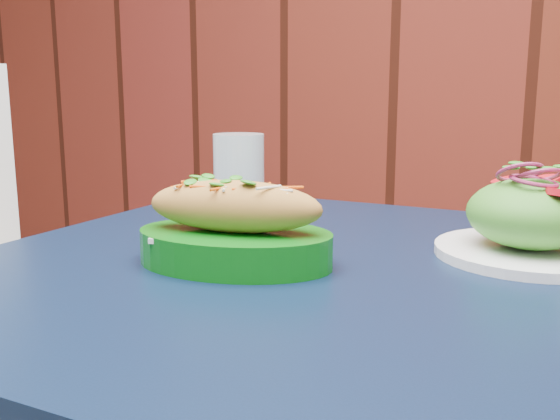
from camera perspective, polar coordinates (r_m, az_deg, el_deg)
The scene contains 4 objects.
cafe_table at distance 0.78m, azimuth 2.64°, elevation -10.88°, with size 0.89×0.89×0.75m.
banh_mi_basket at distance 0.72m, azimuth -4.17°, elevation -1.75°, with size 0.27×0.21×0.11m.
salad_plate at distance 0.81m, azimuth 21.99°, elevation -0.93°, with size 0.23×0.23×0.11m.
water_glass at distance 1.00m, azimuth -3.78°, elevation 3.20°, with size 0.08×0.08×0.13m, color silver.
Camera 1 is at (0.37, 1.18, 0.95)m, focal length 40.00 mm.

